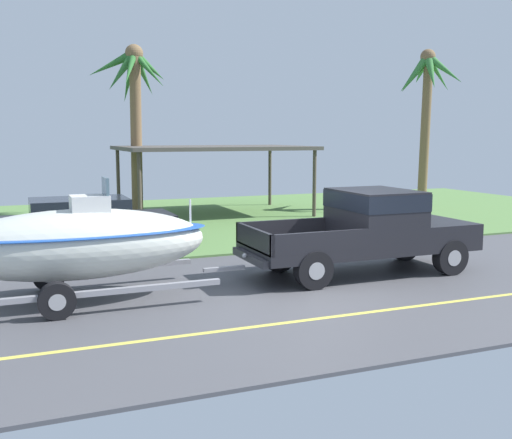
% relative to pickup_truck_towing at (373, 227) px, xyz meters
% --- Properties ---
extents(ground, '(36.00, 22.00, 0.11)m').
position_rel_pickup_truck_towing_xyz_m(ground, '(-2.06, 7.45, -1.06)').
color(ground, '#4C4C51').
extents(pickup_truck_towing, '(5.50, 2.04, 1.90)m').
position_rel_pickup_truck_towing_xyz_m(pickup_truck_towing, '(0.00, 0.00, 0.00)').
color(pickup_truck_towing, black).
rests_on(pickup_truck_towing, ground).
extents(boat_on_trailer, '(6.09, 2.36, 2.33)m').
position_rel_pickup_truck_towing_xyz_m(boat_on_trailer, '(-6.52, 0.00, 0.06)').
color(boat_on_trailer, gray).
rests_on(boat_on_trailer, ground).
extents(parked_sedan_near, '(4.68, 1.95, 1.38)m').
position_rel_pickup_truck_towing_xyz_m(parked_sedan_near, '(-5.67, 5.78, -0.37)').
color(parked_sedan_near, black).
rests_on(parked_sedan_near, ground).
extents(carport_awning, '(7.14, 4.73, 2.71)m').
position_rel_pickup_truck_towing_xyz_m(carport_awning, '(-0.22, 10.92, 1.53)').
color(carport_awning, '#4C4238').
rests_on(carport_awning, ground).
extents(palm_tree_near_right, '(3.12, 2.94, 6.56)m').
position_rel_pickup_truck_towing_xyz_m(palm_tree_near_right, '(-3.02, 12.12, 3.69)').
color(palm_tree_near_right, brown).
rests_on(palm_tree_near_right, ground).
extents(palm_tree_mid, '(2.59, 3.16, 6.61)m').
position_rel_pickup_truck_towing_xyz_m(palm_tree_mid, '(8.48, 9.35, 3.83)').
color(palm_tree_mid, brown).
rests_on(palm_tree_mid, ground).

